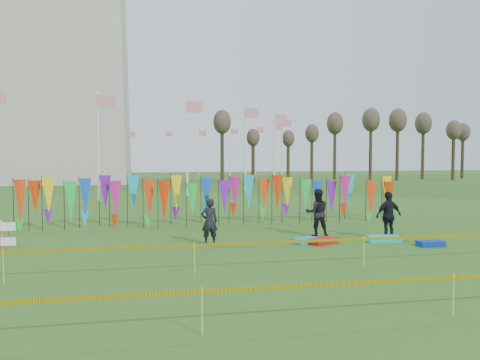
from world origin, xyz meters
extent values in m
plane|color=#295317|center=(0.00, 0.00, 0.00)|extent=(160.00, 160.00, 0.00)
cylinder|color=white|center=(14.00, 48.00, 4.00)|extent=(0.16, 0.16, 8.00)
plane|color=#B7132A|center=(14.60, 48.00, 7.30)|extent=(1.40, 0.00, 1.40)
cylinder|color=white|center=(13.05, 55.25, 4.00)|extent=(0.16, 0.16, 8.00)
plane|color=#B7132A|center=(13.65, 55.25, 7.30)|extent=(1.40, 0.00, 1.40)
cylinder|color=white|center=(10.25, 62.00, 4.00)|extent=(0.16, 0.16, 8.00)
plane|color=#B7132A|center=(10.85, 62.00, 7.30)|extent=(1.40, 0.00, 1.40)
cylinder|color=white|center=(5.80, 67.80, 4.00)|extent=(0.16, 0.16, 8.00)
plane|color=#B7132A|center=(6.40, 67.80, 7.30)|extent=(1.40, 0.00, 1.40)
cylinder|color=white|center=(0.00, 72.25, 4.00)|extent=(0.16, 0.16, 8.00)
plane|color=#B7132A|center=(0.60, 72.25, 7.30)|extent=(1.40, 0.00, 1.40)
cylinder|color=white|center=(-6.75, 75.05, 4.00)|extent=(0.16, 0.16, 8.00)
plane|color=#B7132A|center=(-6.15, 75.05, 7.30)|extent=(1.40, 0.00, 1.40)
cylinder|color=white|center=(-14.00, 76.00, 4.00)|extent=(0.16, 0.16, 8.00)
plane|color=#B7132A|center=(-13.40, 76.00, 7.30)|extent=(1.40, 0.00, 1.40)
cylinder|color=white|center=(-21.25, 75.05, 4.00)|extent=(0.16, 0.16, 8.00)
plane|color=#B7132A|center=(-20.65, 75.05, 7.30)|extent=(1.40, 0.00, 1.40)
cylinder|color=white|center=(-28.00, 72.25, 4.00)|extent=(0.16, 0.16, 8.00)
plane|color=#B7132A|center=(-27.40, 72.25, 7.30)|extent=(1.40, 0.00, 1.40)
cylinder|color=white|center=(-6.75, 20.95, 4.00)|extent=(0.16, 0.16, 8.00)
plane|color=#B7132A|center=(-6.15, 20.95, 7.30)|extent=(1.40, 0.00, 1.40)
cylinder|color=white|center=(0.00, 23.75, 4.00)|extent=(0.16, 0.16, 8.00)
plane|color=#B7132A|center=(0.60, 23.75, 7.30)|extent=(1.40, 0.00, 1.40)
cylinder|color=white|center=(5.80, 28.20, 4.00)|extent=(0.16, 0.16, 8.00)
plane|color=#B7132A|center=(6.40, 28.20, 7.30)|extent=(1.40, 0.00, 1.40)
cylinder|color=white|center=(10.25, 34.00, 4.00)|extent=(0.16, 0.16, 8.00)
plane|color=#B7132A|center=(10.85, 34.00, 7.30)|extent=(1.40, 0.00, 1.40)
cylinder|color=white|center=(13.05, 40.75, 4.00)|extent=(0.16, 0.16, 8.00)
plane|color=#B7132A|center=(13.65, 40.75, 7.30)|extent=(1.40, 0.00, 1.40)
cylinder|color=black|center=(-9.00, 7.17, 1.12)|extent=(0.03, 0.03, 2.24)
cone|color=#F3360D|center=(-8.72, 7.17, 1.36)|extent=(0.64, 0.64, 1.60)
cylinder|color=black|center=(-8.31, 7.17, 1.12)|extent=(0.03, 0.03, 2.24)
cone|color=red|center=(-8.03, 7.17, 1.36)|extent=(0.64, 0.64, 1.60)
cylinder|color=black|center=(-7.62, 7.17, 1.12)|extent=(0.03, 0.03, 2.24)
cone|color=yellow|center=(-7.34, 7.17, 1.36)|extent=(0.64, 0.64, 1.60)
cylinder|color=black|center=(-6.92, 7.17, 1.12)|extent=(0.03, 0.03, 2.24)
cone|color=green|center=(-6.64, 7.17, 1.36)|extent=(0.64, 0.64, 1.60)
cylinder|color=black|center=(-6.23, 7.17, 1.12)|extent=(0.03, 0.03, 2.24)
cone|color=blue|center=(-5.95, 7.17, 1.36)|extent=(0.64, 0.64, 1.60)
cylinder|color=black|center=(-5.54, 7.17, 1.12)|extent=(0.03, 0.03, 2.24)
cone|color=#7114B6|center=(-5.26, 7.17, 1.36)|extent=(0.64, 0.64, 1.60)
cylinder|color=black|center=(-4.85, 7.17, 1.12)|extent=(0.03, 0.03, 2.24)
cone|color=#CB1686|center=(-4.57, 7.17, 1.36)|extent=(0.64, 0.64, 1.60)
cylinder|color=black|center=(-4.15, 7.17, 1.12)|extent=(0.03, 0.03, 2.24)
cone|color=#0EA9D5|center=(-3.87, 7.17, 1.36)|extent=(0.64, 0.64, 1.60)
cylinder|color=black|center=(-3.46, 7.17, 1.12)|extent=(0.03, 0.03, 2.24)
cone|color=#F3360D|center=(-3.18, 7.17, 1.36)|extent=(0.64, 0.64, 1.60)
cylinder|color=black|center=(-2.77, 7.17, 1.12)|extent=(0.03, 0.03, 2.24)
cone|color=red|center=(-2.49, 7.17, 1.36)|extent=(0.64, 0.64, 1.60)
cylinder|color=black|center=(-2.08, 7.17, 1.12)|extent=(0.03, 0.03, 2.24)
cone|color=yellow|center=(-1.80, 7.17, 1.36)|extent=(0.64, 0.64, 1.60)
cylinder|color=black|center=(-1.38, 7.17, 1.12)|extent=(0.03, 0.03, 2.24)
cone|color=green|center=(-1.10, 7.17, 1.36)|extent=(0.64, 0.64, 1.60)
cylinder|color=black|center=(-0.69, 7.17, 1.12)|extent=(0.03, 0.03, 2.24)
cone|color=blue|center=(-0.41, 7.17, 1.36)|extent=(0.64, 0.64, 1.60)
cylinder|color=black|center=(0.00, 7.17, 1.12)|extent=(0.03, 0.03, 2.24)
cone|color=#7114B6|center=(0.28, 7.17, 1.36)|extent=(0.64, 0.64, 1.60)
cylinder|color=black|center=(0.69, 7.17, 1.12)|extent=(0.03, 0.03, 2.24)
cone|color=#CB1686|center=(0.97, 7.17, 1.36)|extent=(0.64, 0.64, 1.60)
cylinder|color=black|center=(1.38, 7.17, 1.12)|extent=(0.03, 0.03, 2.24)
cone|color=#0EA9D5|center=(1.66, 7.17, 1.36)|extent=(0.64, 0.64, 1.60)
cylinder|color=black|center=(2.08, 7.17, 1.12)|extent=(0.03, 0.03, 2.24)
cone|color=#F3360D|center=(2.36, 7.17, 1.36)|extent=(0.64, 0.64, 1.60)
cylinder|color=black|center=(2.77, 7.17, 1.12)|extent=(0.03, 0.03, 2.24)
cone|color=red|center=(3.05, 7.17, 1.36)|extent=(0.64, 0.64, 1.60)
cylinder|color=black|center=(3.46, 7.17, 1.12)|extent=(0.03, 0.03, 2.24)
cone|color=yellow|center=(3.74, 7.17, 1.36)|extent=(0.64, 0.64, 1.60)
cylinder|color=black|center=(4.15, 7.17, 1.12)|extent=(0.03, 0.03, 2.24)
cone|color=green|center=(4.43, 7.17, 1.36)|extent=(0.64, 0.64, 1.60)
cylinder|color=black|center=(4.85, 7.17, 1.12)|extent=(0.03, 0.03, 2.24)
cone|color=blue|center=(5.13, 7.17, 1.36)|extent=(0.64, 0.64, 1.60)
cylinder|color=black|center=(5.54, 7.17, 1.12)|extent=(0.03, 0.03, 2.24)
cone|color=#7114B6|center=(5.82, 7.17, 1.36)|extent=(0.64, 0.64, 1.60)
cylinder|color=black|center=(6.23, 7.17, 1.12)|extent=(0.03, 0.03, 2.24)
cone|color=#CB1686|center=(6.51, 7.17, 1.36)|extent=(0.64, 0.64, 1.60)
cylinder|color=black|center=(6.92, 7.17, 1.12)|extent=(0.03, 0.03, 2.24)
cone|color=#0EA9D5|center=(7.20, 7.17, 1.36)|extent=(0.64, 0.64, 1.60)
cylinder|color=black|center=(7.62, 7.17, 1.12)|extent=(0.03, 0.03, 2.24)
cone|color=#F3360D|center=(7.90, 7.17, 1.36)|extent=(0.64, 0.64, 1.60)
cylinder|color=black|center=(8.31, 7.17, 1.12)|extent=(0.03, 0.03, 2.24)
cone|color=red|center=(8.59, 7.17, 1.36)|extent=(0.64, 0.64, 1.60)
cylinder|color=black|center=(9.00, 7.17, 1.12)|extent=(0.03, 0.03, 2.24)
cone|color=yellow|center=(9.28, 7.17, 1.36)|extent=(0.64, 0.64, 1.60)
cube|color=yellow|center=(0.00, -1.85, 0.82)|extent=(26.00, 0.01, 0.08)
cylinder|color=#D0DA30|center=(-2.00, -1.85, 0.45)|extent=(0.02, 0.02, 0.90)
cylinder|color=#D0DA30|center=(3.00, -1.85, 0.45)|extent=(0.02, 0.02, 0.90)
cube|color=yellow|center=(0.00, -6.32, 0.82)|extent=(26.00, 0.01, 0.08)
cylinder|color=#D0DA30|center=(-2.00, -6.32, 0.45)|extent=(0.02, 0.02, 0.90)
cylinder|color=#D0DA30|center=(3.00, -6.32, 0.45)|extent=(0.02, 0.02, 0.90)
cylinder|color=#3D2F1E|center=(6.00, 44.00, 3.20)|extent=(0.44, 0.44, 6.40)
ellipsoid|color=#473C2F|center=(6.00, 44.00, 6.56)|extent=(1.92, 1.92, 2.56)
cylinder|color=#3D2F1E|center=(10.00, 44.00, 3.20)|extent=(0.44, 0.44, 6.40)
ellipsoid|color=#473C2F|center=(10.00, 44.00, 6.56)|extent=(1.92, 1.92, 2.56)
cylinder|color=#3D2F1E|center=(14.00, 44.00, 3.20)|extent=(0.44, 0.44, 6.40)
ellipsoid|color=#473C2F|center=(14.00, 44.00, 6.56)|extent=(1.92, 1.92, 2.56)
cylinder|color=#3D2F1E|center=(18.00, 44.00, 3.20)|extent=(0.44, 0.44, 6.40)
ellipsoid|color=#473C2F|center=(18.00, 44.00, 6.56)|extent=(1.92, 1.92, 2.56)
cylinder|color=#3D2F1E|center=(22.00, 44.00, 3.20)|extent=(0.44, 0.44, 6.40)
ellipsoid|color=#473C2F|center=(22.00, 44.00, 6.56)|extent=(1.92, 1.92, 2.56)
cylinder|color=#3D2F1E|center=(26.00, 44.00, 3.20)|extent=(0.44, 0.44, 6.40)
ellipsoid|color=#473C2F|center=(26.00, 44.00, 6.56)|extent=(1.92, 1.92, 2.56)
cylinder|color=#3D2F1E|center=(30.00, 44.00, 3.20)|extent=(0.44, 0.44, 6.40)
ellipsoid|color=#473C2F|center=(30.00, 44.00, 6.56)|extent=(1.92, 1.92, 2.56)
cylinder|color=#3D2F1E|center=(34.00, 44.00, 3.20)|extent=(0.44, 0.44, 6.40)
ellipsoid|color=#473C2F|center=(34.00, 44.00, 6.56)|extent=(1.92, 1.92, 2.56)
cylinder|color=#3D2F1E|center=(38.00, 44.00, 3.20)|extent=(0.44, 0.44, 6.40)
ellipsoid|color=#473C2F|center=(38.00, 44.00, 6.56)|extent=(1.92, 1.92, 2.56)
cylinder|color=#3D2F1E|center=(42.00, 44.00, 3.20)|extent=(0.44, 0.44, 6.40)
ellipsoid|color=#473C2F|center=(42.00, 44.00, 6.56)|extent=(1.92, 1.92, 2.56)
cylinder|color=red|center=(-8.35, 3.22, 0.45)|extent=(0.02, 0.02, 0.89)
cylinder|color=red|center=(-8.35, 4.00, 0.45)|extent=(0.02, 0.02, 0.89)
imported|color=black|center=(-0.94, 2.35, 0.87)|extent=(0.69, 0.54, 1.75)
imported|color=black|center=(3.65, 3.34, 0.98)|extent=(1.03, 0.72, 1.96)
imported|color=black|center=(6.14, 2.06, 0.96)|extent=(1.20, 0.79, 1.92)
cube|color=#0D8AD0|center=(2.69, 1.96, 0.10)|extent=(1.16, 0.92, 0.21)
cube|color=#0930A0|center=(7.00, 0.54, 0.10)|extent=(0.95, 0.50, 0.20)
cube|color=#B7180C|center=(3.30, 1.75, 0.11)|extent=(1.26, 0.99, 0.21)
cube|color=#0DBEC2|center=(5.73, 1.66, 0.12)|extent=(1.30, 0.73, 0.24)
camera|label=1|loc=(-3.15, -14.79, 3.33)|focal=35.00mm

